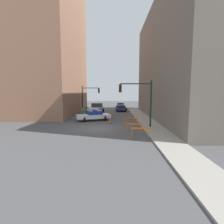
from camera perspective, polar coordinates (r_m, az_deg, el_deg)
name	(u,v)px	position (r m, az deg, el deg)	size (l,w,h in m)	color
ground_plane	(98,129)	(19.39, -4.73, -5.44)	(120.00, 120.00, 0.00)	#4C4C4F
sidewalk_right	(154,128)	(19.75, 13.55, -5.20)	(2.40, 44.00, 0.12)	#9E998E
building_corner_left	(39,47)	(36.63, -22.66, 18.97)	(14.00, 20.00, 24.42)	#93664C
building_right	(192,62)	(29.56, 24.69, 14.65)	(12.00, 28.00, 16.98)	#6B6056
traffic_light_near	(140,96)	(19.65, 9.25, 5.04)	(3.64, 0.35, 5.20)	black
traffic_light_far	(88,95)	(34.14, -7.84, 5.43)	(3.44, 0.35, 5.20)	black
police_car	(94,115)	(24.86, -6.05, -1.11)	(5.05, 3.47, 1.52)	white
white_truck	(96,108)	(33.44, -5.20, 1.16)	(3.03, 5.59, 1.90)	silver
parked_car_near	(122,108)	(37.01, 3.15, 1.33)	(2.54, 4.45, 1.31)	navy
parked_car_mid	(121,105)	(44.46, 2.80, 2.20)	(2.41, 4.38, 1.31)	navy
pedestrian_crossing	(83,114)	(25.83, -9.50, -0.57)	(0.50, 0.50, 1.66)	#382D23
pedestrian_corner	(87,110)	(31.06, -8.30, 0.63)	(0.51, 0.51, 1.66)	black
barrier_front	(140,131)	(15.64, 9.15, -6.09)	(1.59, 0.40, 0.90)	orange
barrier_mid	(134,126)	(17.63, 7.20, -4.63)	(1.59, 0.41, 0.90)	orange
barrier_back	(131,120)	(21.54, 6.24, -2.58)	(1.60, 0.18, 0.90)	orange
traffic_cone	(110,121)	(22.55, -0.68, -2.90)	(0.36, 0.36, 0.66)	black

